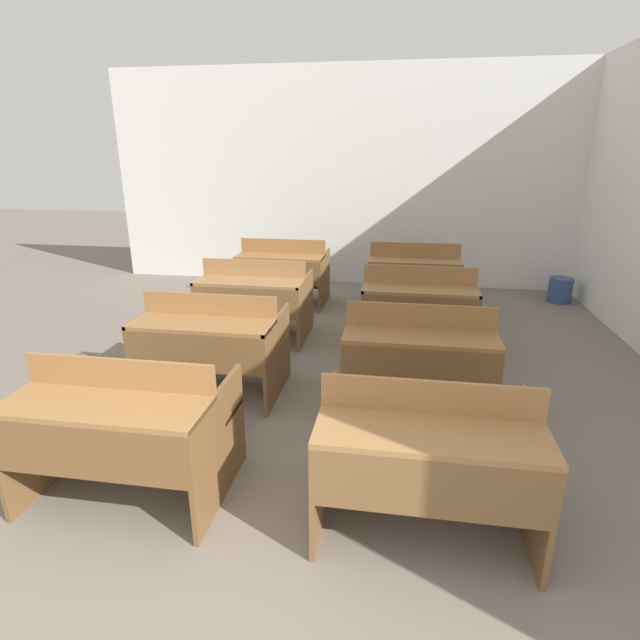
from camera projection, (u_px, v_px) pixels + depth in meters
name	position (u px, v px, depth m)	size (l,w,h in m)	color
wall_back	(339.00, 179.00, 7.23)	(6.79, 0.06, 3.06)	silver
bench_front_left	(125.00, 424.00, 2.82)	(1.10, 0.81, 0.85)	brown
bench_front_right	(427.00, 452.00, 2.57)	(1.10, 0.81, 0.85)	brown
bench_second_left	(212.00, 341.00, 4.05)	(1.10, 0.81, 0.85)	brown
bench_second_right	(418.00, 354.00, 3.79)	(1.10, 0.81, 0.85)	brown
bench_third_left	(255.00, 297.00, 5.29)	(1.10, 0.81, 0.85)	brown
bench_third_right	(418.00, 305.00, 5.01)	(1.10, 0.81, 0.85)	brown
bench_back_left	(283.00, 270.00, 6.50)	(1.10, 0.81, 0.85)	brown
bench_back_right	(414.00, 274.00, 6.25)	(1.10, 0.81, 0.85)	brown
wastepaper_bin	(560.00, 290.00, 6.63)	(0.30, 0.30, 0.33)	#33477A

